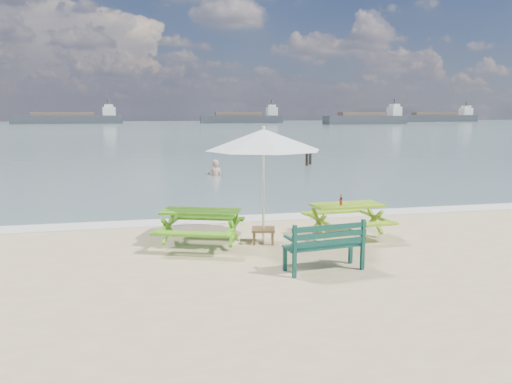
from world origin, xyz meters
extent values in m
plane|color=slate|center=(0.00, 85.00, 0.00)|extent=(300.00, 300.00, 0.00)
cube|color=silver|center=(0.00, 4.60, 0.01)|extent=(22.00, 0.90, 0.01)
cube|color=#509E18|center=(-1.70, 2.03, 0.77)|extent=(1.84, 1.31, 0.05)
cube|color=#509E18|center=(-1.43, 2.77, 0.46)|extent=(1.67, 0.85, 0.05)
cube|color=#509E18|center=(-1.97, 1.30, 0.46)|extent=(1.67, 0.85, 0.05)
cube|color=#509E18|center=(-1.70, 2.03, 0.35)|extent=(1.79, 1.42, 0.71)
cube|color=#74A318|center=(1.76, 2.11, 0.76)|extent=(1.68, 0.86, 0.05)
cube|color=#74A318|center=(1.72, 2.88, 0.45)|extent=(1.65, 0.38, 0.05)
cube|color=#74A318|center=(1.80, 1.35, 0.45)|extent=(1.65, 0.38, 0.05)
cube|color=#74A318|center=(1.76, 2.11, 0.35)|extent=(1.58, 1.00, 0.69)
cube|color=#0D392F|center=(0.34, -0.16, 0.47)|extent=(1.54, 0.63, 0.04)
cube|color=#0D392F|center=(0.37, -0.39, 0.72)|extent=(1.48, 0.23, 0.38)
cube|color=#0D392F|center=(0.34, -0.16, 0.23)|extent=(1.44, 0.68, 0.47)
cube|color=brown|center=(-0.30, 1.99, 0.31)|extent=(0.62, 0.62, 0.05)
cube|color=brown|center=(-0.30, 1.99, 0.14)|extent=(0.55, 0.55, 0.29)
cylinder|color=silver|center=(-0.30, 1.99, 1.24)|extent=(0.05, 0.05, 2.47)
cone|color=white|center=(-0.30, 1.99, 2.32)|extent=(3.11, 3.11, 0.46)
cylinder|color=brown|center=(1.55, 2.01, 0.86)|extent=(0.07, 0.07, 0.16)
cylinder|color=brown|center=(1.55, 2.01, 1.01)|extent=(0.03, 0.03, 0.07)
cylinder|color=red|center=(1.55, 2.01, 0.86)|extent=(0.07, 0.07, 0.06)
imported|color=tan|center=(0.35, 14.45, -0.20)|extent=(0.71, 0.50, 1.87)
cylinder|color=black|center=(5.87, 17.44, 0.41)|extent=(0.17, 0.17, 1.22)
cylinder|color=black|center=(6.27, 18.04, 0.32)|extent=(0.15, 0.15, 1.03)
cube|color=#34373D|center=(-21.93, 128.89, 1.00)|extent=(27.46, 6.87, 2.20)
cube|color=silver|center=(-11.65, 129.99, 3.20)|extent=(3.56, 3.33, 2.20)
cube|color=#34373D|center=(87.24, 132.91, 1.00)|extent=(25.72, 4.28, 2.20)
cube|color=silver|center=(97.00, 132.81, 3.20)|extent=(3.11, 3.03, 2.20)
cube|color=#34373D|center=(23.24, 125.98, 1.00)|extent=(22.39, 4.56, 2.20)
cube|color=silver|center=(31.71, 125.76, 3.20)|extent=(2.75, 3.07, 2.20)
cube|color=#34373D|center=(50.71, 106.80, 1.00)|extent=(21.77, 6.01, 2.20)
cube|color=silver|center=(58.83, 107.57, 3.20)|extent=(2.85, 3.23, 2.20)
camera|label=1|loc=(-2.84, -8.63, 2.91)|focal=35.00mm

